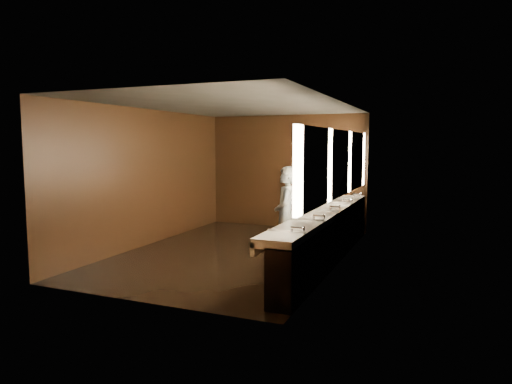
% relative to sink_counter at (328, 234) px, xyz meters
% --- Properties ---
extents(floor, '(6.00, 6.00, 0.00)m').
position_rel_sink_counter_xyz_m(floor, '(-1.79, 0.00, -0.50)').
color(floor, black).
rests_on(floor, ground).
extents(ceiling, '(4.00, 6.00, 0.02)m').
position_rel_sink_counter_xyz_m(ceiling, '(-1.79, 0.00, 2.30)').
color(ceiling, '#2D2D2B').
rests_on(ceiling, wall_back).
extents(wall_back, '(4.00, 0.02, 2.80)m').
position_rel_sink_counter_xyz_m(wall_back, '(-1.79, 3.00, 0.90)').
color(wall_back, black).
rests_on(wall_back, floor).
extents(wall_front, '(4.00, 0.02, 2.80)m').
position_rel_sink_counter_xyz_m(wall_front, '(-1.79, -3.00, 0.90)').
color(wall_front, black).
rests_on(wall_front, floor).
extents(wall_left, '(0.02, 6.00, 2.80)m').
position_rel_sink_counter_xyz_m(wall_left, '(-3.79, 0.00, 0.90)').
color(wall_left, black).
rests_on(wall_left, floor).
extents(wall_right, '(0.02, 6.00, 2.80)m').
position_rel_sink_counter_xyz_m(wall_right, '(0.21, 0.00, 0.90)').
color(wall_right, black).
rests_on(wall_right, floor).
extents(sink_counter, '(0.55, 5.40, 1.01)m').
position_rel_sink_counter_xyz_m(sink_counter, '(0.00, 0.00, 0.00)').
color(sink_counter, black).
rests_on(sink_counter, floor).
extents(mirror_band, '(0.06, 5.03, 1.15)m').
position_rel_sink_counter_xyz_m(mirror_band, '(0.19, -0.00, 1.25)').
color(mirror_band, '#FAE1B5').
rests_on(mirror_band, wall_right).
extents(person, '(0.55, 0.70, 1.71)m').
position_rel_sink_counter_xyz_m(person, '(-0.64, -0.42, 0.36)').
color(person, '#8CA5D2').
rests_on(person, floor).
extents(trash_bin, '(0.37, 0.37, 0.54)m').
position_rel_sink_counter_xyz_m(trash_bin, '(-0.22, -1.60, -0.23)').
color(trash_bin, black).
rests_on(trash_bin, floor).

